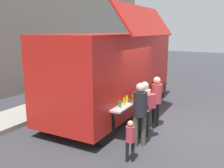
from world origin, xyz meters
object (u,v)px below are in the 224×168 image
Objects in this scene: food_truck_main at (114,71)px; trash_bin at (109,79)px; child_near_queue at (130,137)px; customer_rear_waiting at (140,109)px; customer_front_ordering at (156,98)px; customer_mid_with_backpack at (145,104)px.

trash_bin is at bearing 31.24° from food_truck_main.
food_truck_main reaches higher than child_near_queue.
customer_rear_waiting is at bearing -26.42° from child_near_queue.
customer_rear_waiting is at bearing 97.19° from customer_front_ordering.
customer_mid_with_backpack is (-0.91, -0.01, 0.04)m from customer_front_ordering.
customer_mid_with_backpack is at bearing -35.40° from customer_rear_waiting.
customer_rear_waiting is (-1.46, -0.09, 0.06)m from customer_front_ordering.
food_truck_main is 3.95× the size of customer_front_ordering.
child_near_queue is (-2.96, -2.13, -1.00)m from food_truck_main.
customer_front_ordering is (-4.13, -4.21, 0.53)m from trash_bin.
customer_rear_waiting reaches higher than child_near_queue.
food_truck_main is 2.51m from customer_mid_with_backpack.
child_near_queue is (-0.88, -0.15, -0.43)m from customer_rear_waiting.
trash_bin is 0.52× the size of customer_rear_waiting.
food_truck_main reaches higher than trash_bin.
food_truck_main is at bearing -0.31° from child_near_queue.
food_truck_main is 4.36m from trash_bin.
customer_rear_waiting reaches higher than customer_mid_with_backpack.
food_truck_main reaches higher than customer_front_ordering.
customer_rear_waiting is (-0.55, -0.09, 0.02)m from customer_mid_with_backpack.
customer_mid_with_backpack is at bearing 93.87° from customer_front_ordering.
child_near_queue is (-2.33, -0.24, -0.37)m from customer_front_ordering.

